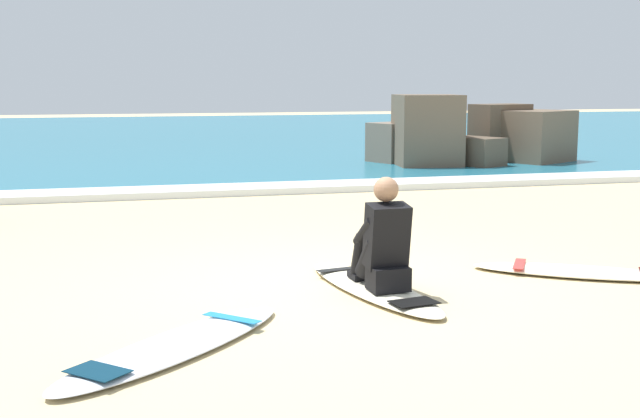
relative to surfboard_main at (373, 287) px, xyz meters
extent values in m
plane|color=#CCB584|center=(-0.31, 0.31, -0.04)|extent=(80.00, 80.00, 0.00)
cube|color=teal|center=(-0.31, 20.34, 0.01)|extent=(80.00, 28.00, 0.10)
cube|color=white|center=(-0.31, 6.64, 0.02)|extent=(80.00, 0.90, 0.11)
ellipsoid|color=#EFE5C6|center=(0.00, 0.00, 0.00)|extent=(0.88, 2.21, 0.07)
cube|color=black|center=(-0.10, 0.59, 0.04)|extent=(0.49, 0.18, 0.01)
cube|color=black|center=(0.12, -0.67, 0.04)|extent=(0.40, 0.30, 0.01)
cube|color=black|center=(0.05, -0.26, 0.14)|extent=(0.33, 0.27, 0.20)
cylinder|color=black|center=(-0.06, -0.08, 0.29)|extent=(0.17, 0.41, 0.43)
cylinder|color=black|center=(-0.08, 0.12, 0.26)|extent=(0.13, 0.26, 0.42)
cube|color=black|center=(-0.09, 0.19, 0.07)|extent=(0.11, 0.22, 0.05)
cylinder|color=black|center=(0.14, -0.07, 0.29)|extent=(0.17, 0.41, 0.43)
cylinder|color=black|center=(0.15, 0.13, 0.26)|extent=(0.13, 0.26, 0.42)
cube|color=black|center=(0.15, 0.20, 0.07)|extent=(0.11, 0.22, 0.05)
cube|color=black|center=(0.04, -0.22, 0.49)|extent=(0.35, 0.31, 0.57)
sphere|color=#A37556|center=(0.04, -0.19, 0.88)|extent=(0.21, 0.21, 0.21)
cylinder|color=black|center=(-0.10, -0.08, 0.52)|extent=(0.11, 0.40, 0.31)
cylinder|color=black|center=(0.18, -0.07, 0.52)|extent=(0.11, 0.40, 0.31)
ellipsoid|color=silver|center=(-1.80, -1.18, 0.00)|extent=(1.96, 1.92, 0.07)
cube|color=#1E7FB7|center=(-1.35, -0.74, 0.04)|extent=(0.40, 0.41, 0.01)
cube|color=#0A2C40|center=(-2.31, -1.67, 0.04)|extent=(0.43, 0.43, 0.01)
ellipsoid|color=#EFE5C6|center=(2.08, 0.07, 0.00)|extent=(1.97, 1.50, 0.07)
cube|color=red|center=(1.60, 0.37, 0.04)|extent=(0.34, 0.46, 0.01)
cube|color=brown|center=(6.14, 9.74, 0.62)|extent=(1.38, 1.03, 1.31)
cube|color=brown|center=(4.22, 9.15, 0.73)|extent=(1.39, 1.32, 1.53)
cube|color=brown|center=(6.63, 9.56, 0.56)|extent=(2.10, 2.22, 1.18)
cube|color=brown|center=(5.16, 8.92, 0.30)|extent=(1.13, 1.34, 0.67)
cube|color=#756656|center=(3.81, 10.03, 0.43)|extent=(1.16, 1.12, 0.93)
camera|label=1|loc=(-2.24, -6.66, 1.77)|focal=46.66mm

